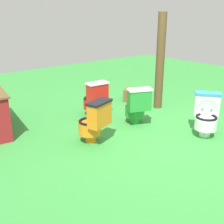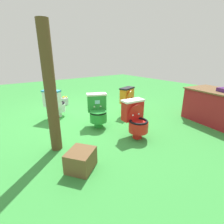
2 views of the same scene
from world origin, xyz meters
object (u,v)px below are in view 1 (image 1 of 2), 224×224
at_px(toilet_white, 206,114).
at_px(small_crate, 132,95).
at_px(toilet_red, 95,98).
at_px(toilet_green, 137,106).
at_px(wooden_post, 160,62).
at_px(toilet_orange, 94,121).

relative_size(toilet_white, small_crate, 1.86).
bearing_deg(toilet_red, toilet_green, -64.75).
height_order(toilet_white, small_crate, toilet_white).
relative_size(toilet_white, wooden_post, 0.36).
distance_m(toilet_white, toilet_green, 1.24).
relative_size(toilet_white, toilet_red, 1.00).
xyz_separation_m(toilet_white, small_crate, (2.26, -0.43, -0.23)).
distance_m(toilet_red, wooden_post, 1.61).
bearing_deg(toilet_green, toilet_orange, -148.85).
relative_size(toilet_orange, toilet_green, 1.00).
distance_m(toilet_orange, wooden_post, 2.33).
height_order(toilet_white, toilet_orange, same).
xyz_separation_m(toilet_white, toilet_orange, (0.97, 1.65, 0.00)).
bearing_deg(toilet_red, toilet_orange, -122.02).
bearing_deg(toilet_red, small_crate, 17.73).
bearing_deg(toilet_orange, toilet_green, -10.63).
bearing_deg(toilet_white, wooden_post, -53.99).
height_order(wooden_post, small_crate, wooden_post).
bearing_deg(toilet_white, toilet_green, -7.43).
height_order(toilet_orange, toilet_red, same).
height_order(toilet_orange, wooden_post, wooden_post).
relative_size(toilet_green, small_crate, 1.86).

